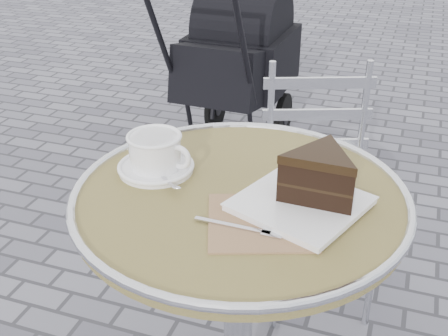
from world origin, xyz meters
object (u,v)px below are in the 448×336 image
(baby_stroller, at_px, (236,71))
(cake_plate_set, at_px, (314,182))
(cafe_table, at_px, (239,255))
(cappuccino_set, at_px, (156,155))
(bistro_chair, at_px, (318,158))

(baby_stroller, bearing_deg, cake_plate_set, -64.93)
(cafe_table, height_order, cake_plate_set, cake_plate_set)
(cafe_table, distance_m, cake_plate_set, 0.27)
(cappuccino_set, xyz_separation_m, cake_plate_set, (0.36, -0.03, 0.02))
(cake_plate_set, xyz_separation_m, bistro_chair, (-0.10, 0.67, -0.29))
(cake_plate_set, bearing_deg, cappuccino_set, -164.39)
(cappuccino_set, distance_m, cake_plate_set, 0.36)
(bistro_chair, xyz_separation_m, baby_stroller, (-0.58, 0.91, -0.06))
(cappuccino_set, distance_m, bistro_chair, 0.74)
(cafe_table, xyz_separation_m, cake_plate_set, (0.15, -0.00, 0.22))
(cappuccino_set, height_order, baby_stroller, baby_stroller)
(cafe_table, bearing_deg, bistro_chair, 85.13)
(cake_plate_set, distance_m, baby_stroller, 1.75)
(bistro_chair, bearing_deg, cake_plate_set, -102.70)
(cafe_table, distance_m, cappuccino_set, 0.29)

